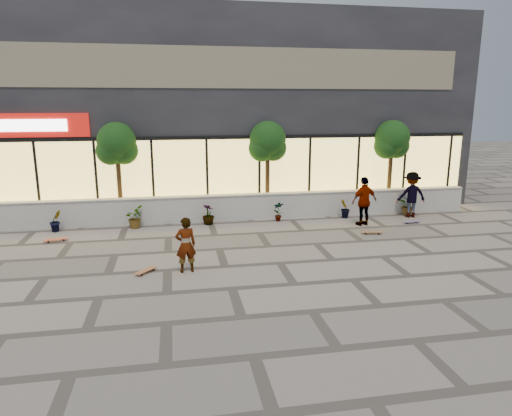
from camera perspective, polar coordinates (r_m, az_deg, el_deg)
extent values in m
plane|color=gray|center=(11.83, -3.00, -10.02)|extent=(80.00, 80.00, 0.00)
cube|color=silver|center=(18.33, -5.81, -0.08)|extent=(22.00, 0.35, 1.00)
cube|color=#B2AFA8|center=(18.22, -5.85, 1.51)|extent=(22.00, 0.42, 0.04)
cube|color=black|center=(23.35, -7.13, 11.97)|extent=(24.00, 9.00, 8.50)
cube|color=#FFD866|center=(19.06, -6.13, 4.09)|extent=(23.04, 0.05, 3.00)
cube|color=black|center=(18.86, -6.24, 8.74)|extent=(23.04, 0.08, 0.15)
cube|color=#B8130D|center=(19.59, -27.42, 9.15)|extent=(5.00, 0.10, 0.90)
cube|color=white|center=(19.53, -27.48, 9.14)|extent=(3.40, 0.06, 0.45)
cube|color=brown|center=(18.89, -6.46, 17.09)|extent=(21.60, 0.05, 1.60)
imported|color=#173C13|center=(18.29, -23.75, -1.46)|extent=(0.57, 0.57, 0.81)
imported|color=#173C13|center=(17.84, -14.99, -1.14)|extent=(0.68, 0.77, 0.81)
imported|color=#173C13|center=(17.81, -5.98, -0.78)|extent=(0.64, 0.64, 0.81)
imported|color=#173C13|center=(18.22, 2.83, -0.41)|extent=(0.46, 0.35, 0.81)
imported|color=#173C13|center=(19.04, 11.07, -0.06)|extent=(0.55, 0.57, 0.81)
imported|color=#173C13|center=(20.21, 18.49, 0.26)|extent=(0.77, 0.84, 0.81)
cylinder|color=#4C341B|center=(18.88, -16.73, 3.28)|extent=(0.18, 0.18, 3.24)
sphere|color=#173C13|center=(18.69, -17.04, 7.96)|extent=(1.50, 1.50, 1.50)
sphere|color=#173C13|center=(18.71, -17.75, 6.81)|extent=(1.10, 1.10, 1.10)
sphere|color=#173C13|center=(18.75, -16.19, 6.92)|extent=(1.10, 1.10, 1.10)
cylinder|color=#4C341B|center=(19.14, 1.44, 3.96)|extent=(0.18, 0.18, 3.24)
sphere|color=#173C13|center=(18.96, 1.47, 8.58)|extent=(1.50, 1.50, 1.50)
sphere|color=#173C13|center=(18.89, 0.74, 7.47)|extent=(1.10, 1.10, 1.10)
sphere|color=#173C13|center=(19.09, 2.17, 7.52)|extent=(1.10, 1.10, 1.10)
cylinder|color=#4C341B|center=(20.95, 16.38, 4.22)|extent=(0.18, 0.18, 3.24)
sphere|color=#173C13|center=(20.78, 16.66, 8.44)|extent=(1.50, 1.50, 1.50)
sphere|color=#173C13|center=(20.65, 16.03, 7.45)|extent=(1.10, 1.10, 1.10)
sphere|color=#173C13|center=(20.97, 17.15, 7.45)|extent=(1.10, 1.10, 1.10)
imported|color=white|center=(12.81, -8.78, -4.58)|extent=(0.63, 0.47, 1.58)
imported|color=white|center=(17.96, 13.38, 0.82)|extent=(1.19, 0.72, 1.89)
imported|color=maroon|center=(19.84, 18.85, 1.59)|extent=(1.25, 0.76, 1.89)
cube|color=#975731|center=(13.17, -13.59, -7.57)|extent=(0.62, 0.67, 0.02)
cylinder|color=black|center=(13.38, -13.10, -7.45)|extent=(0.06, 0.06, 0.05)
cylinder|color=black|center=(13.29, -12.69, -7.57)|extent=(0.06, 0.06, 0.05)
cylinder|color=black|center=(13.08, -14.48, -8.01)|extent=(0.06, 0.06, 0.05)
cylinder|color=black|center=(12.99, -14.07, -8.13)|extent=(0.06, 0.06, 0.05)
cube|color=#DC4C29|center=(17.03, -23.76, -3.60)|extent=(0.80, 0.37, 0.02)
cylinder|color=black|center=(17.11, -22.95, -3.64)|extent=(0.06, 0.04, 0.06)
cylinder|color=black|center=(16.98, -22.94, -3.77)|extent=(0.06, 0.04, 0.06)
cylinder|color=black|center=(17.12, -24.53, -3.79)|extent=(0.06, 0.04, 0.06)
cylinder|color=black|center=(16.99, -24.54, -3.91)|extent=(0.06, 0.04, 0.06)
cube|color=brown|center=(17.00, 14.32, -2.92)|extent=(0.77, 0.31, 0.02)
cylinder|color=black|center=(17.14, 15.00, -3.02)|extent=(0.06, 0.04, 0.05)
cylinder|color=black|center=(17.01, 15.12, -3.15)|extent=(0.06, 0.04, 0.05)
cylinder|color=black|center=(17.02, 13.51, -3.05)|extent=(0.06, 0.04, 0.05)
cylinder|color=black|center=(16.89, 13.62, -3.17)|extent=(0.06, 0.04, 0.05)
cube|color=#645092|center=(18.96, 18.89, -1.60)|extent=(0.72, 0.22, 0.02)
cylinder|color=black|center=(19.14, 19.33, -1.66)|extent=(0.05, 0.03, 0.05)
cylinder|color=black|center=(19.04, 19.53, -1.75)|extent=(0.05, 0.03, 0.05)
cylinder|color=black|center=(18.91, 18.21, -1.75)|extent=(0.05, 0.03, 0.05)
cylinder|color=black|center=(18.81, 18.41, -1.84)|extent=(0.05, 0.03, 0.05)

